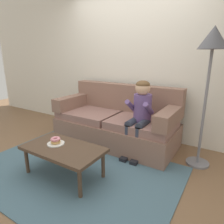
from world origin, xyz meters
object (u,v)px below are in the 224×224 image
at_px(couch, 117,122).
at_px(floor_lamp, 212,53).
at_px(person_child, 140,111).
at_px(toy_controller, 66,153).
at_px(donut, 56,142).
at_px(coffee_table, 63,150).

distance_m(couch, floor_lamp, 1.73).
xyz_separation_m(person_child, floor_lamp, (0.81, 0.16, 0.80)).
distance_m(toy_controller, floor_lamp, 2.37).
bearing_deg(couch, donut, -97.82).
bearing_deg(coffee_table, person_child, 61.88).
distance_m(coffee_table, toy_controller, 0.63).
bearing_deg(coffee_table, floor_lamp, 40.77).
bearing_deg(person_child, floor_lamp, 11.02).
bearing_deg(floor_lamp, toy_controller, -156.15).
bearing_deg(couch, coffee_table, -91.23).
bearing_deg(person_child, donut, -124.31).
relative_size(coffee_table, toy_controller, 4.35).
distance_m(couch, coffee_table, 1.21).
height_order(couch, toy_controller, couch).
bearing_deg(toy_controller, floor_lamp, 22.28).
xyz_separation_m(coffee_table, floor_lamp, (1.35, 1.16, 1.13)).
height_order(donut, toy_controller, donut).
bearing_deg(couch, floor_lamp, -2.18).
bearing_deg(donut, coffee_table, -6.17).
xyz_separation_m(couch, floor_lamp, (1.32, -0.05, 1.12)).
bearing_deg(toy_controller, person_child, 31.96).
distance_m(coffee_table, donut, 0.16).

